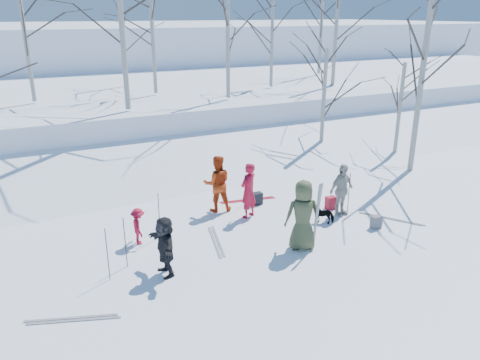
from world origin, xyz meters
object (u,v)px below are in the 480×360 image
skier_redor_behind (217,184)px  backpack_dark (257,198)px  skier_red_seated (138,226)px  backpack_grey (376,222)px  dog (323,214)px  skier_olive_center (303,215)px  skier_red_north (248,190)px  backpack_red (331,203)px  skier_grey_west (165,246)px  skier_cream_east (341,190)px

skier_redor_behind → backpack_dark: size_ratio=4.57×
skier_redor_behind → skier_red_seated: skier_redor_behind is taller
skier_redor_behind → backpack_dark: bearing=-168.1°
skier_red_seated → backpack_grey: (6.51, -2.16, -0.33)m
skier_redor_behind → dog: (2.50, -2.26, -0.64)m
skier_olive_center → skier_red_seated: size_ratio=1.86×
skier_red_north → backpack_grey: (3.00, -2.42, -0.68)m
skier_red_seated → backpack_red: skier_red_seated is taller
backpack_grey → backpack_dark: size_ratio=0.95×
skier_olive_center → skier_grey_west: skier_olive_center is taller
skier_olive_center → skier_redor_behind: 3.50m
backpack_grey → skier_olive_center: bearing=-178.8°
skier_cream_east → backpack_dark: skier_cream_east is taller
skier_olive_center → backpack_grey: (2.66, 0.06, -0.77)m
skier_olive_center → backpack_grey: 2.77m
skier_olive_center → backpack_red: (2.34, 1.83, -0.75)m
skier_red_north → skier_grey_west: skier_red_north is taller
backpack_grey → backpack_dark: (-2.27, 3.19, 0.01)m
dog → skier_red_north: bearing=-86.7°
backpack_grey → dog: bearing=137.9°
skier_red_north → dog: bearing=118.2°
skier_red_seated → backpack_dark: size_ratio=2.59×
skier_olive_center → dog: bearing=-124.3°
backpack_red → backpack_grey: backpack_red is taller
skier_red_seated → skier_grey_west: (0.16, -1.87, 0.23)m
skier_red_north → skier_redor_behind: skier_redor_behind is taller
backpack_grey → skier_redor_behind: bearing=137.9°
skier_olive_center → skier_cream_east: skier_olive_center is taller
dog → skier_olive_center: bearing=-14.1°
skier_grey_west → skier_cream_east: bearing=99.6°
skier_olive_center → skier_redor_behind: (-0.99, 3.35, -0.05)m
skier_grey_west → dog: (5.20, 0.74, -0.48)m
skier_red_seated → dog: skier_red_seated is taller
skier_redor_behind → skier_cream_east: bearing=165.2°
backpack_grey → backpack_dark: bearing=125.5°
skier_red_north → skier_red_seated: 3.54m
skier_redor_behind → skier_grey_west: skier_redor_behind is taller
skier_red_seated → skier_grey_west: bearing=-169.3°
skier_grey_west → backpack_red: 6.23m
backpack_dark → dog: bearing=-62.4°
skier_red_north → skier_cream_east: bearing=131.7°
skier_red_seated → backpack_dark: bearing=-70.7°
backpack_dark → skier_olive_center: bearing=-96.9°
skier_red_seated → skier_cream_east: size_ratio=0.62×
dog → backpack_grey: (1.15, -1.04, -0.09)m
skier_red_seated → skier_grey_west: 1.89m
backpack_grey → backpack_red: bearing=100.3°
skier_olive_center → backpack_dark: bearing=-77.0°
skier_red_seated → backpack_grey: size_ratio=2.72×
skier_olive_center → skier_redor_behind: skier_olive_center is taller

